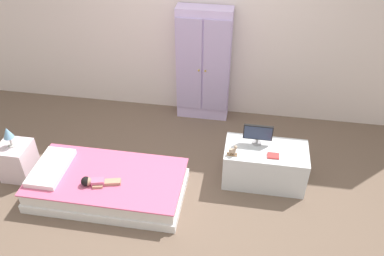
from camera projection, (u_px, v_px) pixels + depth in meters
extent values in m
cube|color=brown|center=(177.00, 189.00, 4.27)|extent=(10.00, 10.00, 0.02)
cube|color=silver|center=(200.00, 13.00, 4.68)|extent=(6.40, 0.05, 2.70)
cube|color=white|center=(109.00, 190.00, 4.17)|extent=(1.59, 0.82, 0.10)
cube|color=silver|center=(107.00, 182.00, 4.10)|extent=(1.55, 0.78, 0.14)
cube|color=#D65B84|center=(106.00, 176.00, 4.05)|extent=(1.58, 0.81, 0.01)
cube|color=white|center=(51.00, 167.00, 4.11)|extent=(0.32, 0.58, 0.06)
cube|color=#D6668E|center=(98.00, 182.00, 3.94)|extent=(0.15, 0.11, 0.06)
cube|color=tan|center=(113.00, 181.00, 3.97)|extent=(0.16, 0.07, 0.04)
cube|color=tan|center=(113.00, 183.00, 3.94)|extent=(0.16, 0.07, 0.04)
cube|color=tan|center=(99.00, 179.00, 3.99)|extent=(0.10, 0.05, 0.03)
cube|color=tan|center=(98.00, 187.00, 3.90)|extent=(0.10, 0.05, 0.03)
sphere|color=tan|center=(87.00, 181.00, 3.92)|extent=(0.09, 0.09, 0.09)
sphere|color=black|center=(86.00, 181.00, 3.92)|extent=(0.10, 0.10, 0.10)
cube|color=silver|center=(17.00, 161.00, 4.30)|extent=(0.33, 0.33, 0.42)
cylinder|color=#B7B2AD|center=(12.00, 145.00, 4.17)|extent=(0.08, 0.08, 0.01)
cylinder|color=#B7B2AD|center=(10.00, 141.00, 4.14)|extent=(0.02, 0.02, 0.10)
cone|color=#7AB2E0|center=(7.00, 133.00, 4.07)|extent=(0.11, 0.11, 0.13)
cube|color=silver|center=(204.00, 65.00, 4.92)|extent=(0.66, 0.22, 1.49)
cube|color=#AF9DC9|center=(189.00, 66.00, 4.82)|extent=(0.31, 0.02, 1.22)
cube|color=#AF9DC9|center=(216.00, 68.00, 4.78)|extent=(0.31, 0.02, 1.22)
sphere|color=gold|center=(199.00, 71.00, 4.82)|extent=(0.02, 0.02, 0.02)
sphere|color=gold|center=(205.00, 71.00, 4.81)|extent=(0.02, 0.02, 0.02)
cube|color=silver|center=(264.00, 165.00, 4.23)|extent=(0.87, 0.46, 0.44)
cylinder|color=#99999E|center=(257.00, 143.00, 4.18)|extent=(0.10, 0.10, 0.01)
cylinder|color=#99999E|center=(257.00, 141.00, 4.16)|extent=(0.02, 0.02, 0.05)
cube|color=black|center=(258.00, 132.00, 4.09)|extent=(0.30, 0.02, 0.17)
cube|color=#28334C|center=(258.00, 133.00, 4.08)|extent=(0.28, 0.01, 0.15)
cube|color=#8E6642|center=(232.00, 153.00, 4.04)|extent=(0.10, 0.01, 0.01)
cube|color=#8E6642|center=(232.00, 155.00, 4.02)|extent=(0.10, 0.01, 0.01)
cube|color=tan|center=(232.00, 151.00, 4.00)|extent=(0.07, 0.03, 0.04)
cylinder|color=tan|center=(235.00, 153.00, 4.02)|extent=(0.01, 0.01, 0.02)
cylinder|color=tan|center=(234.00, 154.00, 4.01)|extent=(0.01, 0.01, 0.02)
cylinder|color=tan|center=(230.00, 152.00, 4.03)|extent=(0.01, 0.01, 0.02)
cylinder|color=tan|center=(230.00, 153.00, 4.01)|extent=(0.01, 0.01, 0.02)
cylinder|color=tan|center=(235.00, 149.00, 3.98)|extent=(0.02, 0.02, 0.02)
sphere|color=tan|center=(236.00, 147.00, 3.96)|extent=(0.04, 0.04, 0.04)
cube|color=#CC3838|center=(273.00, 156.00, 4.01)|extent=(0.12, 0.09, 0.02)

